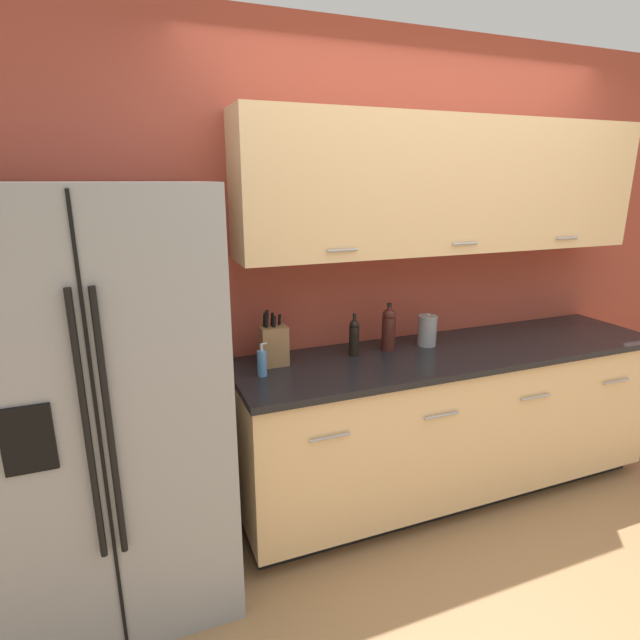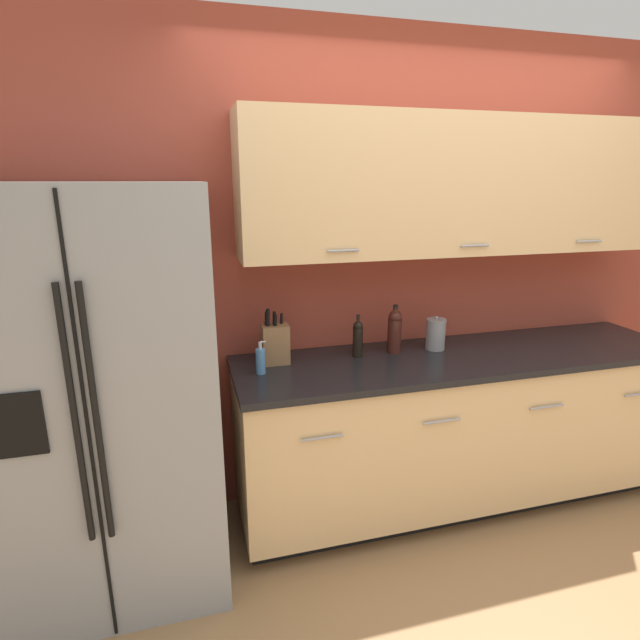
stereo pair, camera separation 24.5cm
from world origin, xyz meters
The scene contains 9 objects.
ground_plane centered at (0.00, 0.00, 0.00)m, with size 14.00×14.00×0.00m, color #997047.
wall_back centered at (0.05, 1.25, 1.44)m, with size 10.00×0.39×2.60m.
counter_unit centered at (0.16, 0.96, 0.46)m, with size 2.52×0.64×0.91m.
refrigerator centered at (-1.67, 0.88, 0.91)m, with size 0.95×0.81×1.82m.
knife_block centered at (-0.87, 1.08, 1.02)m, with size 0.14×0.10×0.30m.
wine_bottle centered at (-0.21, 1.08, 1.03)m, with size 0.08×0.08×0.27m.
soap_dispenser centered at (-0.97, 0.96, 0.98)m, with size 0.05×0.05×0.17m.
oil_bottle centered at (-0.43, 1.07, 1.01)m, with size 0.05×0.05×0.23m.
steel_canister centered at (0.03, 1.07, 1.00)m, with size 0.11×0.11×0.19m.
Camera 1 is at (-1.53, -1.24, 1.82)m, focal length 28.00 mm.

